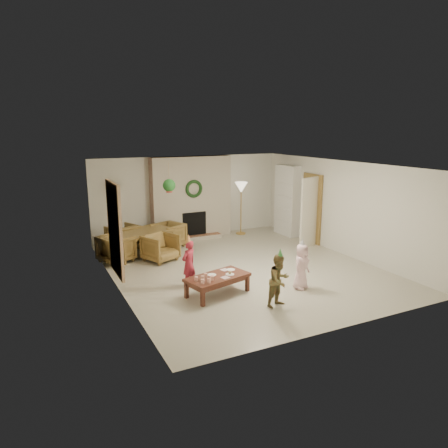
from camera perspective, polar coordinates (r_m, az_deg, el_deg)
floor at (r=10.23m, az=2.51°, el=-6.03°), size 7.00×7.00×0.00m
ceiling at (r=9.71m, az=2.65°, el=8.06°), size 7.00×7.00×0.00m
wall_back at (r=13.02m, az=-4.81°, el=3.75°), size 7.00×0.00×7.00m
wall_front at (r=7.12m, az=16.20°, el=-4.54°), size 7.00×0.00×7.00m
wall_left at (r=8.89m, az=-14.67°, el=-0.98°), size 0.00×7.00×7.00m
wall_right at (r=11.60m, az=15.72°, el=2.17°), size 0.00×7.00×7.00m
fireplace_mass at (r=12.84m, az=-4.49°, el=3.62°), size 2.50×0.40×2.50m
fireplace_hearth at (r=12.77m, az=-3.81°, el=-1.88°), size 1.60×0.30×0.12m
fireplace_firebox at (r=12.83m, az=-4.13°, el=-0.02°), size 0.75×0.12×0.75m
fireplace_wreath at (r=12.58m, az=-4.12°, el=4.82°), size 0.54×0.10×0.54m
floor_lamp_base at (r=13.47m, az=2.30°, el=-1.26°), size 0.31×0.31×0.03m
floor_lamp_post at (r=13.30m, az=2.33°, el=1.93°), size 0.03×0.03×1.50m
floor_lamp_shade at (r=13.18m, az=2.36°, el=5.02°), size 0.40×0.40×0.33m
bookshelf_carcass at (r=13.31m, az=8.61°, el=3.20°), size 0.30×1.00×2.20m
bookshelf_shelf_a at (r=13.43m, az=8.44°, el=0.46°), size 0.30×0.92×0.03m
bookshelf_shelf_b at (r=13.35m, az=8.50°, el=2.13°), size 0.30×0.92×0.03m
bookshelf_shelf_c at (r=13.28m, az=8.56°, el=3.83°), size 0.30×0.92×0.03m
bookshelf_shelf_d at (r=13.22m, az=8.61°, el=5.54°), size 0.30×0.92×0.03m
books_row_lower at (r=13.26m, az=8.76°, el=0.91°), size 0.20×0.40×0.24m
books_row_mid at (r=13.35m, az=8.33°, el=2.75°), size 0.20×0.44×0.24m
books_row_upper at (r=13.16m, az=8.75°, el=4.32°), size 0.20×0.36×0.22m
door_frame at (r=12.52m, az=11.89°, el=2.08°), size 0.05×0.86×2.04m
door_leaf at (r=12.00m, az=11.56°, el=1.53°), size 0.77×0.32×2.00m
curtain_panel at (r=9.09m, az=-14.68°, el=-0.68°), size 0.06×1.20×2.00m
dining_table at (r=11.39m, az=-11.25°, el=-2.61°), size 2.05×1.64×0.63m
dining_chair_near at (r=10.80m, az=-8.64°, el=-3.19°), size 0.99×1.00×0.70m
dining_chair_far at (r=12.00m, az=-13.61°, el=-1.77°), size 0.99×1.00×0.70m
dining_chair_left at (r=10.94m, az=-14.50°, el=-3.26°), size 1.00×0.99×0.70m
dining_chair_right at (r=12.00m, az=-7.57°, el=-1.52°), size 1.00×0.99×0.70m
hanging_plant_cord at (r=10.59m, az=-7.54°, el=6.48°), size 0.01×0.01×0.70m
hanging_plant_pot at (r=10.64m, az=-7.48°, el=4.61°), size 0.16×0.16×0.12m
hanging_plant_foliage at (r=10.62m, az=-7.50°, el=5.25°), size 0.32×0.32×0.32m
coffee_table_top at (r=8.55m, az=-0.90°, el=-7.28°), size 1.42×0.96×0.06m
coffee_table_apron at (r=8.57m, az=-0.90°, el=-7.72°), size 1.30×0.84×0.08m
coffee_leg_fl at (r=8.08m, az=-2.92°, el=-10.05°), size 0.09×0.09×0.34m
coffee_leg_fr at (r=8.80m, az=3.20°, el=-8.08°), size 0.09×0.09×0.34m
coffee_leg_bl at (r=8.48m, az=-5.16°, el=-8.96°), size 0.09×0.09×0.34m
coffee_leg_br at (r=9.17m, az=0.88°, el=-7.19°), size 0.09×0.09×0.34m
cup_a at (r=8.12m, az=-2.95°, el=-7.86°), size 0.09×0.09×0.09m
cup_b at (r=8.27m, az=-3.81°, el=-7.48°), size 0.09×0.09×0.09m
cup_c at (r=8.15m, az=-2.06°, el=-7.76°), size 0.09×0.09×0.09m
cup_d at (r=8.30m, az=-2.93°, el=-7.39°), size 0.09×0.09×0.09m
cup_e at (r=8.29m, az=-1.65°, el=-7.39°), size 0.09×0.09×0.09m
cup_f at (r=8.44m, az=-2.51°, el=-7.03°), size 0.09×0.09×0.09m
plate_a at (r=8.59m, az=-1.68°, el=-6.94°), size 0.22×0.22×0.01m
plate_b at (r=8.62m, az=0.81°, el=-6.87°), size 0.22×0.22×0.01m
plate_c at (r=8.88m, az=0.92°, el=-6.25°), size 0.22×0.22×0.01m
food_scoop at (r=8.60m, az=0.81°, el=-6.63°), size 0.09×0.09×0.07m
napkin_left at (r=8.44m, az=0.15°, el=-7.32°), size 0.18×0.18×0.01m
napkin_right at (r=8.88m, az=0.09°, el=-6.27°), size 0.18×0.18×0.01m
child_red at (r=8.94m, az=-4.84°, el=-5.44°), size 0.45×0.39×1.03m
party_hat_red at (r=8.78m, az=-4.91°, el=-2.00°), size 0.16×0.16×0.19m
child_plaid at (r=8.04m, az=7.56°, el=-7.66°), size 0.58×0.51×1.02m
party_hat_plaid at (r=7.86m, az=7.68°, el=-3.92°), size 0.13×0.13×0.17m
child_pink at (r=8.97m, az=10.53°, el=-5.71°), size 0.56×0.49×0.98m
party_hat_pink at (r=8.82m, az=10.67°, el=-2.46°), size 0.16×0.16×0.18m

